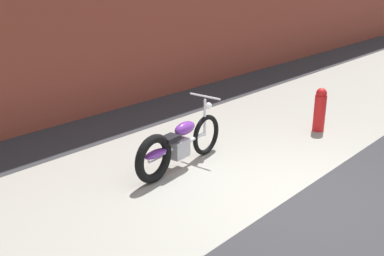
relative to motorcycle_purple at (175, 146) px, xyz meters
The scene contains 4 objects.
ground_plane 1.88m from the motorcycle_purple, 75.24° to the right, with size 80.00×80.00×0.00m, color #2D2D30.
sidewalk_slab 0.61m from the motorcycle_purple, ahead, with size 36.00×3.50×0.01m, color gray.
motorcycle_purple is the anchor object (origin of this frame).
fire_hydrant 3.21m from the motorcycle_purple, 13.41° to the right, with size 0.22×0.22×0.84m.
Camera 1 is at (-4.96, -2.74, 2.99)m, focal length 42.38 mm.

